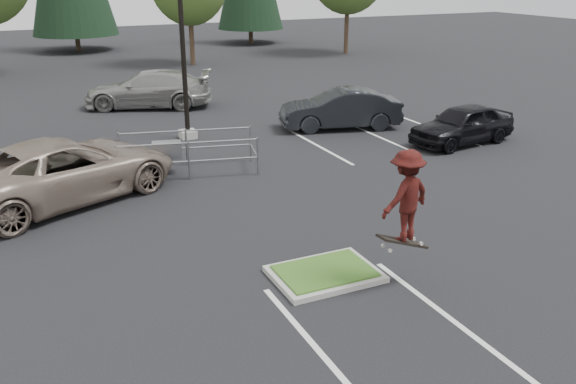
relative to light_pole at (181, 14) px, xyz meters
name	(u,v)px	position (x,y,z in m)	size (l,w,h in m)	color
ground	(325,277)	(-0.50, -12.00, -4.56)	(120.00, 120.00, 0.00)	black
grass_median	(325,273)	(-0.50, -12.00, -4.48)	(2.20, 1.60, 0.16)	#9C9A91
stall_lines	(184,195)	(-1.85, -5.98, -4.56)	(22.62, 17.60, 0.01)	silver
light_pole	(181,14)	(0.00, 0.00, 0.00)	(0.70, 0.60, 10.12)	#9C9A91
cart_corral	(172,150)	(-1.61, -3.89, -3.79)	(4.53, 2.46, 1.22)	gray
skateboarder	(406,196)	(0.70, -13.00, -2.59)	(1.34, 0.98, 2.15)	black
car_l_tan	(61,171)	(-5.00, -5.00, -3.68)	(2.90, 6.30, 1.75)	gray
car_r_charc	(340,109)	(6.00, -1.14, -3.77)	(1.67, 4.79, 1.58)	black
car_r_black	(463,124)	(8.99, -5.00, -3.84)	(1.70, 4.22, 1.44)	black
car_far_silver	(150,89)	(0.00, 6.00, -3.72)	(2.35, 5.77, 1.67)	gray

